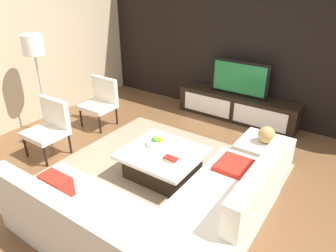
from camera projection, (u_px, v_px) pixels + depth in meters
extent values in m
plane|color=brown|center=(165.00, 180.00, 4.25)|extent=(14.00, 14.00, 0.00)
cube|color=black|center=(249.00, 44.00, 5.61)|extent=(6.40, 0.12, 2.80)
cube|color=#C6B28E|center=(21.00, 47.00, 5.38)|extent=(0.12, 5.20, 2.80)
cube|color=gray|center=(159.00, 178.00, 4.30)|extent=(2.97, 2.80, 0.01)
cube|color=black|center=(236.00, 107.00, 5.90)|extent=(2.30, 0.44, 0.50)
cube|color=white|center=(206.00, 105.00, 6.00)|extent=(0.97, 0.01, 0.35)
cube|color=white|center=(259.00, 118.00, 5.47)|extent=(0.97, 0.01, 0.35)
cube|color=black|center=(240.00, 78.00, 5.64)|extent=(1.11, 0.05, 0.65)
cube|color=#1E7238|center=(239.00, 79.00, 5.62)|extent=(1.00, 0.01, 0.55)
cube|color=silver|center=(107.00, 235.00, 3.10)|extent=(2.38, 0.85, 0.41)
cube|color=silver|center=(75.00, 226.00, 2.67)|extent=(2.38, 0.18, 0.39)
cube|color=silver|center=(227.00, 200.00, 3.58)|extent=(0.85, 1.51, 0.41)
cube|color=silver|center=(259.00, 182.00, 3.23)|extent=(0.18, 1.51, 0.39)
cube|color=red|center=(56.00, 185.00, 3.32)|extent=(0.36, 0.20, 0.22)
cube|color=red|center=(242.00, 168.00, 3.75)|extent=(0.60, 0.44, 0.06)
cube|color=black|center=(163.00, 165.00, 4.30)|extent=(0.84, 0.76, 0.33)
cube|color=white|center=(163.00, 153.00, 4.21)|extent=(1.05, 0.96, 0.05)
cylinder|color=black|center=(25.00, 146.00, 4.72)|extent=(0.04, 0.04, 0.38)
cylinder|color=black|center=(45.00, 155.00, 4.47)|extent=(0.04, 0.04, 0.38)
cylinder|color=black|center=(50.00, 134.00, 5.05)|extent=(0.04, 0.04, 0.38)
cylinder|color=black|center=(70.00, 143.00, 4.80)|extent=(0.04, 0.04, 0.38)
cube|color=silver|center=(46.00, 133.00, 4.67)|extent=(0.57, 0.53, 0.08)
cube|color=silver|center=(55.00, 112.00, 4.72)|extent=(0.57, 0.08, 0.45)
cylinder|color=#A5A5AA|center=(49.00, 129.00, 5.61)|extent=(0.28, 0.28, 0.02)
cylinder|color=#A5A5AA|center=(42.00, 93.00, 5.30)|extent=(0.03, 0.03, 1.35)
cylinder|color=white|center=(33.00, 45.00, 4.93)|extent=(0.34, 0.34, 0.32)
cube|color=silver|center=(263.00, 154.00, 4.48)|extent=(0.70, 0.70, 0.40)
cylinder|color=silver|center=(157.00, 143.00, 4.35)|extent=(0.28, 0.28, 0.07)
sphere|color=gold|center=(160.00, 140.00, 4.31)|extent=(0.09, 0.09, 0.09)
sphere|color=gold|center=(158.00, 139.00, 4.35)|extent=(0.08, 0.08, 0.08)
sphere|color=#B23326|center=(155.00, 138.00, 4.36)|extent=(0.07, 0.07, 0.07)
sphere|color=#4C8C33|center=(155.00, 140.00, 4.32)|extent=(0.09, 0.09, 0.09)
sphere|color=#4C8C33|center=(156.00, 140.00, 4.30)|extent=(0.08, 0.08, 0.08)
cylinder|color=black|center=(81.00, 117.00, 5.66)|extent=(0.04, 0.04, 0.38)
cylinder|color=black|center=(100.00, 123.00, 5.41)|extent=(0.04, 0.04, 0.38)
cylinder|color=black|center=(98.00, 109.00, 5.97)|extent=(0.04, 0.04, 0.38)
cylinder|color=black|center=(117.00, 115.00, 5.72)|extent=(0.04, 0.04, 0.38)
cube|color=silver|center=(98.00, 106.00, 5.61)|extent=(0.57, 0.51, 0.08)
cube|color=silver|center=(105.00, 89.00, 5.64)|extent=(0.57, 0.08, 0.45)
sphere|color=#AD8451|center=(266.00, 135.00, 4.33)|extent=(0.24, 0.24, 0.24)
cube|color=#CCB78C|center=(171.00, 160.00, 3.99)|extent=(0.15, 0.10, 0.03)
cube|color=maroon|center=(171.00, 158.00, 3.98)|extent=(0.19, 0.10, 0.02)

